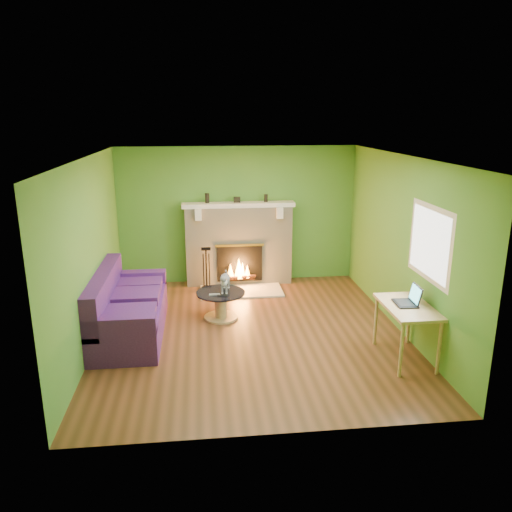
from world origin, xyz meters
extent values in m
plane|color=#543018|center=(0.00, 0.00, 0.00)|extent=(5.00, 5.00, 0.00)
plane|color=white|center=(0.00, 0.00, 2.60)|extent=(5.00, 5.00, 0.00)
plane|color=#4B8A2D|center=(0.00, 2.50, 1.30)|extent=(5.00, 0.00, 5.00)
plane|color=#4B8A2D|center=(0.00, -2.50, 1.30)|extent=(5.00, 0.00, 5.00)
plane|color=#4B8A2D|center=(-2.25, 0.00, 1.30)|extent=(0.00, 5.00, 5.00)
plane|color=#4B8A2D|center=(2.25, 0.00, 1.30)|extent=(0.00, 5.00, 5.00)
plane|color=silver|center=(2.24, -0.90, 1.55)|extent=(0.00, 1.20, 1.20)
plane|color=white|center=(2.23, -0.90, 1.55)|extent=(0.00, 1.06, 1.06)
cube|color=#BDB89D|center=(0.00, 2.33, 0.75)|extent=(2.00, 0.35, 1.50)
cube|color=black|center=(0.00, 2.13, 0.44)|extent=(0.85, 0.03, 0.68)
cube|color=gold|center=(0.00, 2.13, 0.80)|extent=(0.91, 0.02, 0.04)
cylinder|color=black|center=(0.00, 2.10, 0.16)|extent=(0.55, 0.07, 0.07)
cube|color=white|center=(0.00, 2.30, 1.54)|extent=(2.10, 0.28, 0.08)
cube|color=white|center=(-0.75, 2.11, 1.40)|extent=(0.12, 0.10, 0.20)
cube|color=white|center=(0.75, 2.11, 1.40)|extent=(0.12, 0.10, 0.20)
cube|color=beige|center=(0.00, 1.80, 0.01)|extent=(1.50, 0.75, 0.03)
cube|color=white|center=(0.00, 2.30, 1.54)|extent=(2.10, 0.28, 0.08)
cube|color=#42185D|center=(-1.80, 0.16, 0.24)|extent=(0.97, 2.14, 0.48)
cube|color=#42185D|center=(-2.14, 0.16, 0.66)|extent=(0.22, 2.14, 0.60)
cube|color=#42185D|center=(-1.80, -0.80, 0.55)|extent=(0.97, 0.22, 0.24)
cube|color=#42185D|center=(-1.80, 1.12, 0.55)|extent=(0.97, 0.22, 0.24)
cube|color=#42185D|center=(-1.75, -0.44, 0.55)|extent=(0.77, 0.57, 0.13)
cube|color=#42185D|center=(-1.75, 0.27, 0.55)|extent=(0.77, 0.57, 0.13)
cube|color=#42185D|center=(-1.75, 0.88, 0.55)|extent=(0.77, 0.57, 0.13)
cylinder|color=#D8B474|center=(-0.43, 0.60, 0.01)|extent=(0.54, 0.54, 0.03)
cylinder|color=#D8B474|center=(-0.43, 0.60, 0.22)|extent=(0.19, 0.19, 0.38)
cylinder|color=black|center=(-0.43, 0.60, 0.43)|extent=(0.78, 0.78, 0.02)
cube|color=#D8B474|center=(1.95, -1.05, 0.74)|extent=(0.59, 1.02, 0.04)
cylinder|color=#D8B474|center=(1.70, -1.51, 0.36)|extent=(0.05, 0.05, 0.72)
cylinder|color=#D8B474|center=(2.20, -1.51, 0.36)|extent=(0.05, 0.05, 0.72)
cylinder|color=#D8B474|center=(1.70, -0.59, 0.36)|extent=(0.05, 0.05, 0.72)
cylinder|color=#D8B474|center=(2.20, -0.59, 0.36)|extent=(0.05, 0.05, 0.72)
cube|color=gray|center=(-0.53, 0.48, 0.45)|extent=(0.17, 0.05, 0.02)
cube|color=black|center=(-0.41, 0.42, 0.45)|extent=(0.16, 0.06, 0.02)
cylinder|color=black|center=(-0.58, 2.33, 1.67)|extent=(0.08, 0.08, 0.18)
cylinder|color=black|center=(0.52, 2.33, 1.65)|extent=(0.07, 0.07, 0.14)
cube|color=black|center=(-0.02, 2.33, 1.63)|extent=(0.12, 0.08, 0.10)
camera|label=1|loc=(-0.70, -6.87, 3.16)|focal=35.00mm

